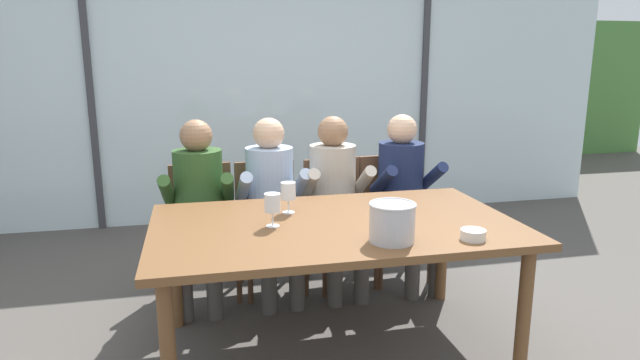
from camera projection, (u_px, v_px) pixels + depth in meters
ground at (300, 278)px, 4.00m from camera, size 14.00×14.00×0.00m
window_glass_panel at (268, 87)px, 5.25m from camera, size 7.11×0.03×2.60m
window_mullion_left at (90, 89)px, 4.89m from camera, size 0.06×0.06×2.60m
window_mullion_right at (424, 85)px, 5.58m from camera, size 0.06×0.06×2.60m
hillside_vineyard at (239, 89)px, 8.73m from camera, size 13.11×2.40×2.12m
dining_table at (335, 235)px, 2.90m from camera, size 1.91×1.13×0.73m
chair_near_curtain at (203, 219)px, 3.71m from camera, size 0.47×0.47×0.87m
chair_left_of_center at (268, 215)px, 3.81m from camera, size 0.48×0.48×0.87m
chair_center at (337, 211)px, 3.91m from camera, size 0.49×0.49×0.87m
chair_right_of_center at (391, 206)px, 4.03m from camera, size 0.47×0.47×0.87m
person_olive_shirt at (199, 200)px, 3.55m from camera, size 0.48×0.62×1.19m
person_pale_blue_shirt at (272, 196)px, 3.65m from camera, size 0.48×0.62×1.19m
person_beige_jumper at (335, 192)px, 3.75m from camera, size 0.47×0.61×1.19m
person_navy_polo at (405, 188)px, 3.86m from camera, size 0.49×0.63×1.19m
ice_bucket_primary at (392, 222)px, 2.57m from camera, size 0.22×0.22×0.19m
tasting_bowl at (473, 235)px, 2.61m from camera, size 0.12×0.12×0.05m
wine_glass_by_left_taster at (272, 204)px, 2.79m from camera, size 0.08×0.08×0.17m
wine_glass_near_bucket at (288, 192)px, 3.03m from camera, size 0.08×0.08×0.17m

